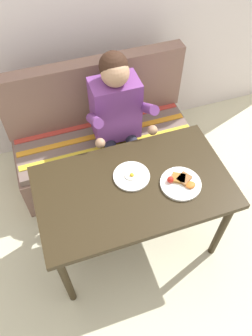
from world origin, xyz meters
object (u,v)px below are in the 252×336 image
Objects in this scene: table at (134,193)px; plate_breakfast at (181,183)px; person at (118,117)px; couch at (103,142)px; plate_eggs at (132,176)px.

plate_breakfast reaches higher than table.
table is at bearing -98.73° from person.
person is 4.81× the size of plate_breakfast.
person is at bearing -62.62° from couch.
plate_breakfast is at bearing -16.39° from table.
table is 0.30m from plate_breakfast.
person is at bearing 105.33° from plate_breakfast.
plate_breakfast is 1.10× the size of plate_eggs.
couch is 1.19× the size of person.
table is 0.60m from person.
plate_eggs reaches higher than table.
person is at bearing 81.02° from plate_eggs.
plate_eggs is at bearing 151.23° from plate_breakfast.
plate_eggs is (0.01, -0.70, 0.41)m from couch.
person is (0.09, 0.59, 0.09)m from table.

